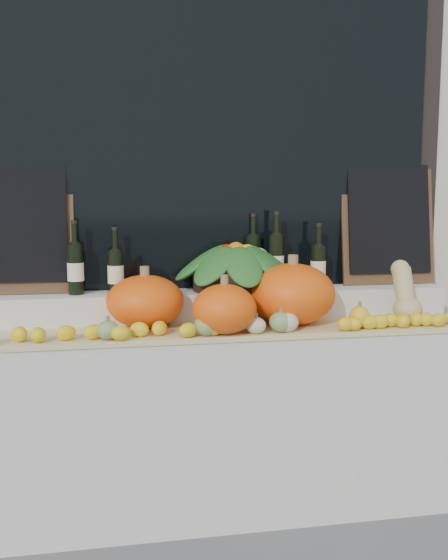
# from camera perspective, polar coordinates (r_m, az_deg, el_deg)

# --- Properties ---
(storefront_facade) EXTENTS (7.00, 0.94, 4.50)m
(storefront_facade) POSITION_cam_1_polar(r_m,az_deg,el_deg) (3.65, -2.40, 19.56)
(storefront_facade) COLOR beige
(storefront_facade) RESTS_ON ground
(display_sill) EXTENTS (2.30, 0.55, 0.88)m
(display_sill) POSITION_cam_1_polar(r_m,az_deg,el_deg) (3.06, -0.26, -12.54)
(display_sill) COLOR silver
(display_sill) RESTS_ON ground
(rear_tier) EXTENTS (2.30, 0.25, 0.16)m
(rear_tier) POSITION_cam_1_polar(r_m,az_deg,el_deg) (3.06, -0.76, -2.40)
(rear_tier) COLOR silver
(rear_tier) RESTS_ON display_sill
(straw_bedding) EXTENTS (2.10, 0.32, 0.02)m
(straw_bedding) POSITION_cam_1_polar(r_m,az_deg,el_deg) (2.81, 0.19, -4.74)
(straw_bedding) COLOR tan
(straw_bedding) RESTS_ON display_sill
(pumpkin_left) EXTENTS (0.43, 0.43, 0.24)m
(pumpkin_left) POSITION_cam_1_polar(r_m,az_deg,el_deg) (2.84, -7.22, -1.94)
(pumpkin_left) COLOR #FF5C0D
(pumpkin_left) RESTS_ON straw_bedding
(pumpkin_right) EXTENTS (0.42, 0.42, 0.28)m
(pumpkin_right) POSITION_cam_1_polar(r_m,az_deg,el_deg) (2.90, 6.29, -1.28)
(pumpkin_right) COLOR #FF5C0D
(pumpkin_right) RESTS_ON straw_bedding
(pumpkin_center) EXTENTS (0.32, 0.32, 0.22)m
(pumpkin_center) POSITION_cam_1_polar(r_m,az_deg,el_deg) (2.69, 0.04, -2.66)
(pumpkin_center) COLOR #FF5C0D
(pumpkin_center) RESTS_ON straw_bedding
(butternut_squash) EXTENTS (0.14, 0.20, 0.29)m
(butternut_squash) POSITION_cam_1_polar(r_m,az_deg,el_deg) (3.08, 16.22, -1.33)
(butternut_squash) COLOR tan
(butternut_squash) RESTS_ON straw_bedding
(decorative_gourds) EXTENTS (1.21, 0.14, 0.14)m
(decorative_gourds) POSITION_cam_1_polar(r_m,az_deg,el_deg) (2.70, 2.09, -3.92)
(decorative_gourds) COLOR #2D5F1C
(decorative_gourds) RESTS_ON straw_bedding
(lemon_heap) EXTENTS (2.20, 0.16, 0.06)m
(lemon_heap) POSITION_cam_1_polar(r_m,az_deg,el_deg) (2.69, 0.62, -4.32)
(lemon_heap) COLOR yellow
(lemon_heap) RESTS_ON straw_bedding
(produce_bowl) EXTENTS (0.64, 0.64, 0.25)m
(produce_bowl) POSITION_cam_1_polar(r_m,az_deg,el_deg) (3.04, 1.11, 1.29)
(produce_bowl) COLOR black
(produce_bowl) RESTS_ON rear_tier
(wine_bottle_far_left) EXTENTS (0.08, 0.08, 0.35)m
(wine_bottle_far_left) POSITION_cam_1_polar(r_m,az_deg,el_deg) (2.98, -13.42, 1.04)
(wine_bottle_far_left) COLOR black
(wine_bottle_far_left) RESTS_ON rear_tier
(wine_bottle_near_left) EXTENTS (0.08, 0.08, 0.31)m
(wine_bottle_near_left) POSITION_cam_1_polar(r_m,az_deg,el_deg) (2.98, -9.87, 0.81)
(wine_bottle_near_left) COLOR black
(wine_bottle_near_left) RESTS_ON rear_tier
(wine_bottle_tall) EXTENTS (0.08, 0.08, 0.37)m
(wine_bottle_tall) POSITION_cam_1_polar(r_m,az_deg,el_deg) (3.13, 2.68, 1.75)
(wine_bottle_tall) COLOR black
(wine_bottle_tall) RESTS_ON rear_tier
(wine_bottle_near_right) EXTENTS (0.08, 0.08, 0.38)m
(wine_bottle_near_right) POSITION_cam_1_polar(r_m,az_deg,el_deg) (3.08, 4.80, 1.75)
(wine_bottle_near_right) COLOR black
(wine_bottle_near_right) RESTS_ON rear_tier
(wine_bottle_far_right) EXTENTS (0.08, 0.08, 0.32)m
(wine_bottle_far_right) POSITION_cam_1_polar(r_m,az_deg,el_deg) (3.13, 8.60, 1.26)
(wine_bottle_far_right) COLOR black
(wine_bottle_far_right) RESTS_ON rear_tier
(chalkboard_left) EXTENTS (0.50, 0.12, 0.62)m
(chalkboard_left) POSITION_cam_1_polar(r_m,az_deg,el_deg) (3.06, -18.27, 4.79)
(chalkboard_left) COLOR #4C331E
(chalkboard_left) RESTS_ON rear_tier
(chalkboard_right) EXTENTS (0.50, 0.12, 0.62)m
(chalkboard_right) POSITION_cam_1_polar(r_m,az_deg,el_deg) (3.35, 14.79, 5.15)
(chalkboard_right) COLOR #4C331E
(chalkboard_right) RESTS_ON rear_tier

